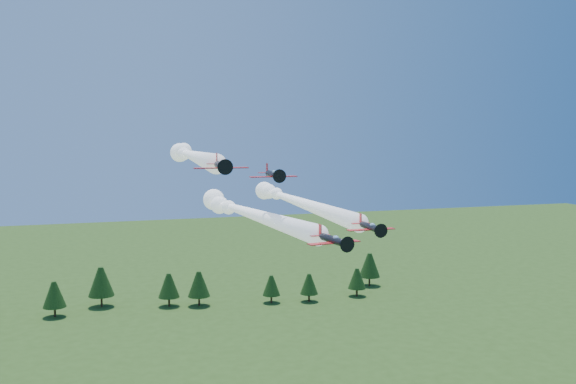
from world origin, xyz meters
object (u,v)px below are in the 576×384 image
object	(u,v)px
plane_left	(191,155)
plane_slot	(273,174)
plane_lead	(246,212)
plane_right	(294,200)

from	to	relation	value
plane_left	plane_slot	xyz separation A→B (m)	(7.68, -22.74, -1.88)
plane_lead	plane_left	xyz separation A→B (m)	(-6.26, 12.69, 8.22)
plane_lead	plane_slot	distance (m)	11.96
plane_lead	plane_right	distance (m)	18.30
plane_left	plane_right	distance (m)	20.12
plane_left	plane_slot	distance (m)	24.07
plane_left	plane_right	xyz separation A→B (m)	(18.32, 1.08, -8.25)
plane_left	plane_slot	bearing A→B (deg)	-68.79
plane_lead	plane_right	world-z (taller)	plane_lead
plane_right	plane_left	bearing A→B (deg)	-176.09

